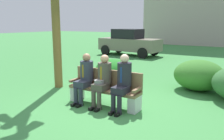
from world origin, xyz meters
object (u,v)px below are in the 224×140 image
seated_man_left (85,76)px  seated_man_middle (103,78)px  shrub_mid_lawn (199,75)px  shrub_far_lawn (113,71)px  park_bench (105,89)px  seated_man_right (123,80)px  parked_car_near (129,42)px

seated_man_left → seated_man_middle: (0.56, -0.01, -0.00)m
seated_man_middle → shrub_mid_lawn: size_ratio=0.85×
shrub_mid_lawn → shrub_far_lawn: shrub_mid_lawn is taller
seated_man_left → shrub_mid_lawn: seated_man_left is taller
park_bench → seated_man_right: 0.67m
park_bench → seated_man_left: (-0.54, -0.13, 0.30)m
seated_man_left → shrub_far_lawn: 2.32m
park_bench → shrub_far_lawn: bearing=116.0°
shrub_mid_lawn → seated_man_left: bearing=-129.9°
seated_man_left → parked_car_near: size_ratio=0.32×
seated_man_middle → seated_man_left: bearing=179.5°
seated_man_left → seated_man_right: bearing=0.3°
seated_man_right → shrub_far_lawn: 2.78m
seated_man_middle → parked_car_near: size_ratio=0.33×
park_bench → seated_man_left: seated_man_left is taller
parked_car_near → park_bench: bearing=-66.6°
seated_man_right → shrub_mid_lawn: size_ratio=0.89×
park_bench → shrub_mid_lawn: bearing=56.2°
seated_man_middle → seated_man_right: 0.56m
seated_man_middle → shrub_mid_lawn: 3.28m
park_bench → seated_man_left: size_ratio=1.49×
seated_man_right → parked_car_near: size_ratio=0.34×
seated_man_middle → seated_man_right: seated_man_right is taller
park_bench → seated_man_right: size_ratio=1.43×
shrub_mid_lawn → park_bench: bearing=-123.8°
shrub_far_lawn → seated_man_right: bearing=-54.3°
seated_man_middle → shrub_mid_lawn: (1.75, 2.77, -0.25)m
shrub_far_lawn → parked_car_near: parked_car_near is taller
parked_car_near → shrub_mid_lawn: bearing=-47.6°
seated_man_middle → shrub_far_lawn: bearing=115.0°
seated_man_middle → seated_man_right: (0.56, 0.01, 0.03)m
park_bench → shrub_mid_lawn: 3.17m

